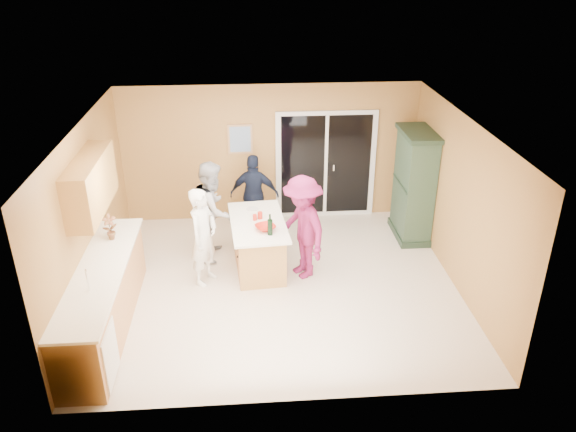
{
  "coord_description": "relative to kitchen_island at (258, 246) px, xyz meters",
  "views": [
    {
      "loc": [
        -0.43,
        -7.45,
        4.83
      ],
      "look_at": [
        0.15,
        0.1,
        1.15
      ],
      "focal_mm": 35.0,
      "sensor_mm": 36.0,
      "label": 1
    }
  ],
  "objects": [
    {
      "name": "tumbler_near",
      "position": [
        0.04,
        0.1,
        0.5
      ],
      "size": [
        0.08,
        0.08,
        0.11
      ],
      "primitive_type": "cylinder",
      "rotation": [
        0.0,
        0.0,
        0.06
      ],
      "color": "red",
      "rests_on": "kitchen_island"
    },
    {
      "name": "left_cabinet_run",
      "position": [
        -2.15,
        -1.64,
        0.07
      ],
      "size": [
        0.65,
        3.05,
        1.24
      ],
      "color": "#C5854C",
      "rests_on": "floor"
    },
    {
      "name": "green_hutch",
      "position": [
        2.79,
        0.91,
        0.58
      ],
      "size": [
        0.57,
        1.08,
        1.99
      ],
      "color": "#1E3123",
      "rests_on": "floor"
    },
    {
      "name": "woman_magenta",
      "position": [
        0.69,
        -0.3,
        0.46
      ],
      "size": [
        1.03,
        1.26,
        1.69
      ],
      "primitive_type": "imported",
      "rotation": [
        0.0,
        0.0,
        -1.14
      ],
      "color": "#811C50",
      "rests_on": "floor"
    },
    {
      "name": "wine_bottle",
      "position": [
        0.18,
        -0.47,
        0.57
      ],
      "size": [
        0.08,
        0.08,
        0.34
      ],
      "rotation": [
        0.0,
        0.0,
        -0.16
      ],
      "color": "black",
      "rests_on": "kitchen_island"
    },
    {
      "name": "serving_bowl",
      "position": [
        0.11,
        -0.3,
        0.48
      ],
      "size": [
        0.4,
        0.4,
        0.07
      ],
      "primitive_type": "imported",
      "rotation": [
        0.0,
        0.0,
        0.42
      ],
      "color": "red",
      "rests_on": "kitchen_island"
    },
    {
      "name": "upper_cabinets",
      "position": [
        -2.28,
        -0.79,
        1.48
      ],
      "size": [
        0.35,
        1.6,
        0.75
      ],
      "primitive_type": "cube",
      "color": "#C5854C",
      "rests_on": "wall_left"
    },
    {
      "name": "tulip_vase",
      "position": [
        -2.15,
        -0.64,
        0.75
      ],
      "size": [
        0.25,
        0.21,
        0.4
      ],
      "primitive_type": "imported",
      "rotation": [
        0.0,
        0.0,
        0.37
      ],
      "color": "#B71226",
      "rests_on": "left_cabinet_run"
    },
    {
      "name": "woman_grey",
      "position": [
        -0.73,
        0.47,
        0.45
      ],
      "size": [
        0.76,
        0.91,
        1.68
      ],
      "primitive_type": "imported",
      "rotation": [
        0.0,
        0.0,
        1.41
      ],
      "color": "#A5A5A8",
      "rests_on": "floor"
    },
    {
      "name": "wall_back",
      "position": [
        0.3,
        1.91,
        0.91
      ],
      "size": [
        5.5,
        0.1,
        2.6
      ],
      "primitive_type": "cube",
      "color": "tan",
      "rests_on": "ground"
    },
    {
      "name": "framed_picture",
      "position": [
        -0.25,
        1.88,
        1.21
      ],
      "size": [
        0.46,
        0.04,
        0.56
      ],
      "color": "#A77D53",
      "rests_on": "wall_back"
    },
    {
      "name": "wall_left",
      "position": [
        -2.45,
        -0.59,
        0.91
      ],
      "size": [
        0.1,
        5.0,
        2.6
      ],
      "primitive_type": "cube",
      "color": "tan",
      "rests_on": "ground"
    },
    {
      "name": "woman_white",
      "position": [
        -0.84,
        -0.38,
        0.4
      ],
      "size": [
        0.6,
        0.69,
        1.58
      ],
      "primitive_type": "imported",
      "rotation": [
        0.0,
        0.0,
        1.09
      ],
      "color": "white",
      "rests_on": "floor"
    },
    {
      "name": "wall_front",
      "position": [
        0.3,
        -3.09,
        0.91
      ],
      "size": [
        5.5,
        0.1,
        2.6
      ],
      "primitive_type": "cube",
      "color": "tan",
      "rests_on": "ground"
    },
    {
      "name": "tumbler_far",
      "position": [
        -0.04,
        0.05,
        0.49
      ],
      "size": [
        0.09,
        0.09,
        0.1
      ],
      "primitive_type": "cylinder",
      "rotation": [
        0.0,
        0.0,
        0.35
      ],
      "color": "red",
      "rests_on": "kitchen_island"
    },
    {
      "name": "ceiling",
      "position": [
        0.3,
        -0.59,
        2.21
      ],
      "size": [
        5.5,
        5.0,
        0.1
      ],
      "primitive_type": "cube",
      "color": "white",
      "rests_on": "wall_back"
    },
    {
      "name": "kitchen_island",
      "position": [
        0.0,
        0.0,
        0.0
      ],
      "size": [
        0.99,
        1.65,
        0.83
      ],
      "rotation": [
        0.0,
        0.0,
        0.08
      ],
      "color": "#C5854C",
      "rests_on": "floor"
    },
    {
      "name": "sliding_door",
      "position": [
        1.35,
        1.87,
        0.66
      ],
      "size": [
        1.9,
        0.07,
        2.1
      ],
      "color": "silver",
      "rests_on": "floor"
    },
    {
      "name": "wall_right",
      "position": [
        3.05,
        -0.59,
        0.91
      ],
      "size": [
        0.1,
        5.0,
        2.6
      ],
      "primitive_type": "cube",
      "color": "tan",
      "rests_on": "ground"
    },
    {
      "name": "woman_navy",
      "position": [
        -0.02,
        1.25,
        0.36
      ],
      "size": [
        0.92,
        0.48,
        1.51
      ],
      "primitive_type": "imported",
      "rotation": [
        0.0,
        0.0,
        3.01
      ],
      "color": "#171F34",
      "rests_on": "floor"
    },
    {
      "name": "white_plate",
      "position": [
        -0.08,
        0.47,
        0.45
      ],
      "size": [
        0.23,
        0.23,
        0.01
      ],
      "primitive_type": "cylinder",
      "rotation": [
        0.0,
        0.0,
        -0.17
      ],
      "color": "silver",
      "rests_on": "kitchen_island"
    },
    {
      "name": "floor",
      "position": [
        0.3,
        -0.59,
        -0.39
      ],
      "size": [
        5.5,
        5.5,
        0.0
      ],
      "primitive_type": "plane",
      "color": "beige",
      "rests_on": "ground"
    }
  ]
}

